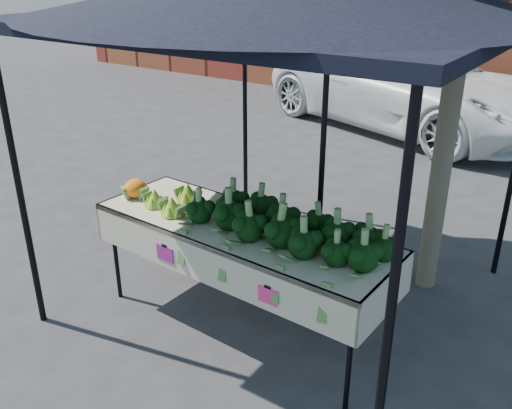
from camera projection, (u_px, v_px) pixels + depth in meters
ground at (241, 318)px, 4.59m from camera, size 90.00×90.00×0.00m
table at (242, 277)px, 4.32m from camera, size 2.43×0.90×0.90m
canopy at (288, 147)px, 4.37m from camera, size 3.16×3.16×2.74m
broccoli_heap at (288, 221)px, 3.90m from camera, size 1.61×0.58×0.27m
romanesco_cluster at (173, 194)px, 4.43m from camera, size 0.44×0.48×0.21m
cauliflower_pair at (135, 186)px, 4.61m from camera, size 0.21×0.21×0.19m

